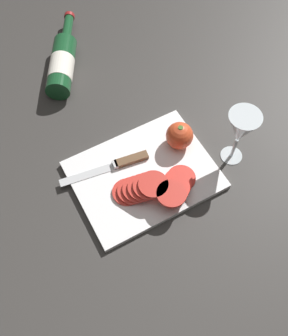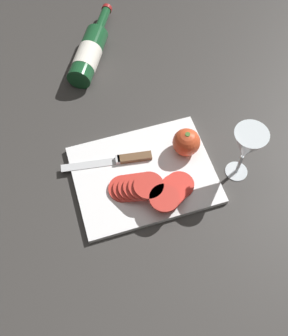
{
  "view_description": "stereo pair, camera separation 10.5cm",
  "coord_description": "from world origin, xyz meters",
  "views": [
    {
      "loc": [
        0.33,
        0.49,
        0.96
      ],
      "look_at": [
        0.08,
        0.04,
        0.05
      ],
      "focal_mm": 42.0,
      "sensor_mm": 36.0,
      "label": 1
    },
    {
      "loc": [
        0.23,
        0.53,
        0.96
      ],
      "look_at": [
        0.08,
        0.04,
        0.05
      ],
      "focal_mm": 42.0,
      "sensor_mm": 36.0,
      "label": 2
    }
  ],
  "objects": [
    {
      "name": "tomato_slice_stack_far",
      "position": [
        0.03,
        0.12,
        0.04
      ],
      "size": [
        0.13,
        0.12,
        0.05
      ],
      "color": "red",
      "rests_on": "cutting_board"
    },
    {
      "name": "tomato_slice_stack_near",
      "position": [
        0.12,
        0.08,
        0.04
      ],
      "size": [
        0.14,
        0.11,
        0.05
      ],
      "color": "red",
      "rests_on": "cutting_board"
    },
    {
      "name": "wine_bottle",
      "position": [
        0.12,
        -0.43,
        0.04
      ],
      "size": [
        0.22,
        0.33,
        0.08
      ],
      "color": "#194C28",
      "rests_on": "ground_plane"
    },
    {
      "name": "ground_plane",
      "position": [
        0.0,
        0.0,
        0.0
      ],
      "size": [
        3.0,
        3.0,
        0.0
      ],
      "primitive_type": "plane",
      "color": "#383533"
    },
    {
      "name": "cutting_board",
      "position": [
        0.08,
        0.04,
        0.01
      ],
      "size": [
        0.38,
        0.29,
        0.02
      ],
      "color": "white",
      "rests_on": "ground_plane"
    },
    {
      "name": "wine_glass",
      "position": [
        -0.17,
        0.1,
        0.13
      ],
      "size": [
        0.09,
        0.09,
        0.19
      ],
      "color": "silver",
      "rests_on": "ground_plane"
    },
    {
      "name": "knife",
      "position": [
        0.12,
        -0.02,
        0.02
      ],
      "size": [
        0.25,
        0.06,
        0.01
      ],
      "rotation": [
        0.0,
        0.0,
        6.14
      ],
      "color": "silver",
      "rests_on": "cutting_board"
    },
    {
      "name": "whole_tomato",
      "position": [
        -0.05,
        0.0,
        0.06
      ],
      "size": [
        0.08,
        0.08,
        0.08
      ],
      "color": "#DB4C28",
      "rests_on": "cutting_board"
    }
  ]
}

